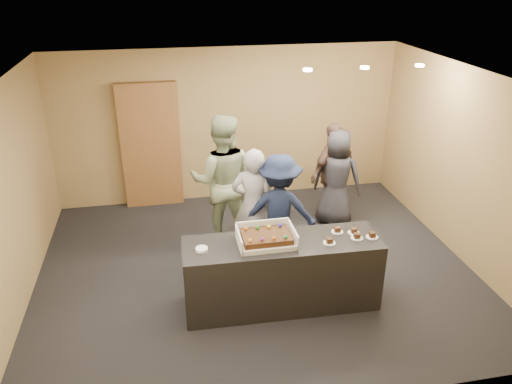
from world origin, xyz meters
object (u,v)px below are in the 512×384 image
person_server_grey (254,206)px  person_sage_man (222,180)px  sheet_cake (266,237)px  serving_counter (281,273)px  plate_stack (202,249)px  person_navy_man (279,211)px  person_brown_extra (333,172)px  storage_cabinet (151,146)px  cake_box (266,239)px  person_dark_suit (337,178)px

person_server_grey → person_sage_man: person_sage_man is taller
sheet_cake → person_sage_man: 1.78m
serving_counter → plate_stack: plate_stack is taller
person_navy_man → sheet_cake: bearing=83.0°
plate_stack → person_brown_extra: size_ratio=0.09×
person_brown_extra → serving_counter: bearing=28.4°
storage_cabinet → cake_box: (1.33, -3.23, -0.15)m
cake_box → person_brown_extra: person_brown_extra is taller
storage_cabinet → person_brown_extra: size_ratio=1.30×
person_brown_extra → person_server_grey: bearing=4.9°
person_server_grey → storage_cabinet: bearing=-38.9°
person_brown_extra → plate_stack: bearing=13.7°
person_sage_man → serving_counter: bearing=114.4°
sheet_cake → person_server_grey: (0.06, 1.12, -0.15)m
person_dark_suit → person_server_grey: bearing=60.0°
plate_stack → person_server_grey: bearing=53.6°
person_dark_suit → sheet_cake: bearing=82.2°
person_navy_man → person_brown_extra: person_brown_extra is taller
serving_counter → storage_cabinet: bearing=116.9°
storage_cabinet → sheet_cake: storage_cabinet is taller
person_sage_man → person_navy_man: (0.68, -0.80, -0.18)m
person_navy_man → person_dark_suit: 1.56m
storage_cabinet → cake_box: 3.49m
person_server_grey → serving_counter: bearing=115.1°
serving_counter → person_server_grey: bearing=98.7°
serving_counter → person_brown_extra: size_ratio=1.43×
storage_cabinet → person_sage_man: size_ratio=1.09×
plate_stack → person_navy_man: 1.52m
cake_box → person_navy_man: (0.39, 0.93, -0.12)m
person_server_grey → person_sage_man: size_ratio=0.85×
person_navy_man → person_brown_extra: bearing=-120.6°
storage_cabinet → sheet_cake: size_ratio=3.78×
sheet_cake → person_server_grey: size_ratio=0.34×
serving_counter → storage_cabinet: size_ratio=1.10×
cake_box → person_dark_suit: bearing=50.6°
person_sage_man → person_dark_suit: person_sage_man is taller
storage_cabinet → plate_stack: storage_cabinet is taller
storage_cabinet → person_sage_man: bearing=-55.2°
serving_counter → person_server_grey: size_ratio=1.41×
serving_counter → person_dark_suit: person_dark_suit is taller
person_server_grey → sheet_cake: bearing=105.1°
person_server_grey → person_navy_man: bearing=172.0°
person_navy_man → serving_counter: bearing=93.7°
person_server_grey → person_brown_extra: (1.52, 1.00, -0.01)m
serving_counter → sheet_cake: size_ratio=4.15×
serving_counter → person_sage_man: size_ratio=1.20×
serving_counter → person_dark_suit: size_ratio=1.49×
plate_stack → person_brown_extra: (2.35, 2.13, -0.08)m
storage_cabinet → person_sage_man: 1.82m
cake_box → person_server_grey: bearing=86.9°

